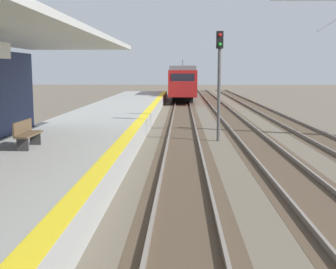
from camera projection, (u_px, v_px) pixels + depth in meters
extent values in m
cube|color=#999993|center=(52.00, 159.00, 14.95)|extent=(5.00, 80.00, 0.90)
cube|color=yellow|center=(119.00, 146.00, 14.81)|extent=(0.50, 80.00, 0.01)
cube|color=#4C3D2D|center=(183.00, 151.00, 18.83)|extent=(2.34, 120.00, 0.01)
cube|color=slate|center=(166.00, 149.00, 18.84)|extent=(0.08, 120.00, 0.15)
cube|color=slate|center=(201.00, 150.00, 18.80)|extent=(0.08, 120.00, 0.15)
cube|color=#4C3D2D|center=(265.00, 152.00, 18.73)|extent=(2.34, 120.00, 0.01)
cube|color=slate|center=(247.00, 150.00, 18.74)|extent=(0.08, 120.00, 0.15)
cube|color=slate|center=(282.00, 150.00, 18.69)|extent=(0.08, 120.00, 0.15)
cube|color=slate|center=(329.00, 150.00, 18.63)|extent=(0.08, 120.00, 0.15)
cube|color=maroon|center=(183.00, 82.00, 53.14)|extent=(2.90, 18.00, 2.70)
cube|color=slate|center=(183.00, 68.00, 52.92)|extent=(2.67, 18.00, 0.44)
cube|color=black|center=(183.00, 80.00, 44.16)|extent=(2.32, 0.06, 1.21)
cube|color=maroon|center=(183.00, 89.00, 43.51)|extent=(2.78, 1.60, 1.49)
cube|color=black|center=(195.00, 78.00, 53.04)|extent=(0.04, 15.84, 0.86)
cylinder|color=#333333|center=(183.00, 63.00, 56.38)|extent=(0.06, 0.06, 0.90)
cube|color=black|center=(183.00, 99.00, 47.59)|extent=(2.17, 2.20, 0.72)
cube|color=black|center=(182.00, 94.00, 59.17)|extent=(2.17, 2.20, 0.72)
cylinder|color=#4C4C4C|center=(219.00, 95.00, 21.36)|extent=(0.16, 0.16, 4.40)
cube|color=black|center=(220.00, 40.00, 20.99)|extent=(0.32, 0.24, 0.80)
sphere|color=red|center=(220.00, 35.00, 20.82)|extent=(0.16, 0.16, 0.16)
sphere|color=green|center=(220.00, 44.00, 20.88)|extent=(0.16, 0.16, 0.16)
cube|color=brown|center=(29.00, 134.00, 14.39)|extent=(0.44, 1.60, 0.06)
cube|color=brown|center=(22.00, 127.00, 14.37)|extent=(0.06, 1.60, 0.40)
cube|color=#333333|center=(23.00, 144.00, 13.83)|extent=(0.36, 0.08, 0.44)
cube|color=#333333|center=(35.00, 138.00, 15.02)|extent=(0.36, 0.08, 0.44)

